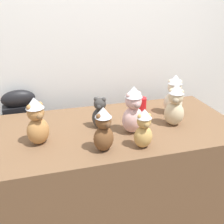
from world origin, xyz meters
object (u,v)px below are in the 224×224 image
at_px(teddy_bear_honey, 144,129).
at_px(teddy_bear_chestnut, 104,130).
at_px(instrument_case, 25,138).
at_px(teddy_bear_blush, 133,110).
at_px(display_table, 112,170).
at_px(teddy_bear_charcoal, 100,113).
at_px(teddy_bear_caramel, 37,122).
at_px(teddy_bear_sand, 175,105).
at_px(party_cup_red, 142,104).
at_px(teddy_bear_cream, 174,95).

height_order(teddy_bear_honey, teddy_bear_chestnut, teddy_bear_chestnut).
distance_m(instrument_case, teddy_bear_blush, 1.14).
distance_m(display_table, teddy_bear_charcoal, 0.50).
bearing_deg(teddy_bear_honey, teddy_bear_caramel, 158.00).
bearing_deg(display_table, teddy_bear_caramel, -169.59).
xyz_separation_m(teddy_bear_sand, party_cup_red, (-0.13, 0.31, -0.10)).
bearing_deg(teddy_bear_charcoal, teddy_bear_caramel, -142.43).
height_order(display_table, teddy_bear_cream, teddy_bear_cream).
relative_size(teddy_bear_honey, teddy_bear_blush, 0.77).
relative_size(teddy_bear_chestnut, teddy_bear_blush, 0.85).
bearing_deg(party_cup_red, teddy_bear_chestnut, -130.99).
bearing_deg(instrument_case, party_cup_red, -24.11).
height_order(teddy_bear_charcoal, party_cup_red, teddy_bear_charcoal).
bearing_deg(teddy_bear_honey, teddy_bear_blush, 86.05).
xyz_separation_m(instrument_case, teddy_bear_charcoal, (0.60, -0.53, 0.41)).
xyz_separation_m(teddy_bear_honey, teddy_bear_chestnut, (-0.24, 0.03, 0.01)).
xyz_separation_m(display_table, teddy_bear_charcoal, (-0.08, 0.03, 0.50)).
relative_size(instrument_case, teddy_bear_blush, 2.80).
bearing_deg(teddy_bear_honey, party_cup_red, 66.41).
bearing_deg(display_table, teddy_bear_sand, -9.51).
relative_size(display_table, teddy_bear_sand, 5.86).
distance_m(instrument_case, teddy_bear_charcoal, 0.90).
xyz_separation_m(teddy_bear_cream, party_cup_red, (-0.22, 0.12, -0.10)).
bearing_deg(party_cup_red, teddy_bear_blush, -120.28).
bearing_deg(party_cup_red, teddy_bear_caramel, -158.40).
bearing_deg(teddy_bear_blush, display_table, 127.37).
distance_m(instrument_case, teddy_bear_cream, 1.38).
bearing_deg(teddy_bear_chestnut, teddy_bear_blush, 10.60).
xyz_separation_m(teddy_bear_sand, teddy_bear_cream, (0.09, 0.19, 0.00)).
relative_size(display_table, teddy_bear_caramel, 5.87).
distance_m(display_table, instrument_case, 0.88).
relative_size(instrument_case, teddy_bear_chestnut, 3.29).
distance_m(instrument_case, teddy_bear_chestnut, 1.09).
bearing_deg(teddy_bear_blush, teddy_bear_honey, -102.46).
xyz_separation_m(display_table, teddy_bear_blush, (0.12, -0.10, 0.55)).
bearing_deg(party_cup_red, teddy_bear_honey, -110.31).
xyz_separation_m(teddy_bear_charcoal, teddy_bear_caramel, (-0.43, -0.12, 0.05)).
bearing_deg(teddy_bear_charcoal, instrument_case, 160.49).
xyz_separation_m(teddy_bear_charcoal, teddy_bear_chestnut, (-0.04, -0.30, 0.03)).
distance_m(instrument_case, party_cup_red, 1.11).
distance_m(teddy_bear_sand, teddy_bear_charcoal, 0.54).
xyz_separation_m(instrument_case, teddy_bear_cream, (1.22, -0.45, 0.47)).
height_order(instrument_case, teddy_bear_chestnut, teddy_bear_chestnut).
bearing_deg(teddy_bear_caramel, teddy_bear_sand, -28.85).
distance_m(teddy_bear_cream, party_cup_red, 0.27).
distance_m(display_table, teddy_bear_caramel, 0.75).
height_order(teddy_bear_charcoal, teddy_bear_blush, teddy_bear_blush).
bearing_deg(instrument_case, teddy_bear_honey, -53.38).
height_order(teddy_bear_honey, teddy_bear_blush, teddy_bear_blush).
bearing_deg(teddy_bear_sand, teddy_bear_chestnut, -132.76).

